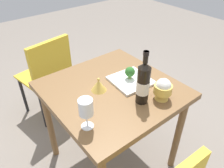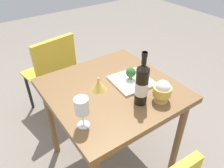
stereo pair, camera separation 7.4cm
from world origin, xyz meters
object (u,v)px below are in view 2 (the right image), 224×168
at_px(wine_bottle, 142,84).
at_px(wine_glass, 82,107).
at_px(chair_by_wall, 53,69).
at_px(rice_bowl_lid, 99,85).
at_px(rice_bowl, 162,91).
at_px(broccoli_floret, 131,73).
at_px(carrot_garnish_left, 143,75).
at_px(serving_plate, 131,81).

xyz_separation_m(wine_bottle, wine_glass, (0.37, -0.03, -0.00)).
relative_size(chair_by_wall, rice_bowl_lid, 8.50).
distance_m(wine_glass, rice_bowl, 0.49).
relative_size(chair_by_wall, rice_bowl, 6.00).
height_order(rice_bowl, broccoli_floret, rice_bowl).
relative_size(wine_bottle, rice_bowl_lid, 3.35).
bearing_deg(chair_by_wall, wine_bottle, -90.31).
bearing_deg(wine_bottle, broccoli_floret, -114.27).
relative_size(wine_glass, carrot_garnish_left, 2.59).
height_order(wine_bottle, rice_bowl_lid, wine_bottle).
bearing_deg(rice_bowl_lid, wine_glass, 43.48).
bearing_deg(carrot_garnish_left, broccoli_floret, -41.84).
xyz_separation_m(wine_bottle, rice_bowl_lid, (0.14, -0.25, -0.09)).
bearing_deg(broccoli_floret, carrot_garnish_left, 138.16).
xyz_separation_m(wine_bottle, serving_plate, (-0.09, -0.20, -0.12)).
relative_size(rice_bowl_lid, broccoli_floret, 1.17).
xyz_separation_m(rice_bowl, broccoli_floret, (0.02, -0.27, -0.01)).
xyz_separation_m(wine_glass, rice_bowl_lid, (-0.23, -0.22, -0.09)).
xyz_separation_m(wine_glass, serving_plate, (-0.46, -0.17, -0.12)).
bearing_deg(chair_by_wall, carrot_garnish_left, -78.86).
distance_m(chair_by_wall, rice_bowl_lid, 0.80).
xyz_separation_m(rice_bowl, serving_plate, (0.02, -0.25, -0.07)).
bearing_deg(broccoli_floret, wine_bottle, 65.73).
relative_size(chair_by_wall, wine_bottle, 2.54).
xyz_separation_m(rice_bowl_lid, serving_plate, (-0.23, 0.05, -0.03)).
height_order(wine_glass, serving_plate, wine_glass).
bearing_deg(rice_bowl_lid, chair_by_wall, -87.39).
bearing_deg(chair_by_wall, wine_glass, -111.43).
distance_m(rice_bowl, carrot_garnish_left, 0.22).
bearing_deg(wine_glass, wine_bottle, 175.47).
distance_m(wine_bottle, carrot_garnish_left, 0.24).
relative_size(rice_bowl, rice_bowl_lid, 1.42).
bearing_deg(wine_glass, broccoli_floret, -158.59).
bearing_deg(broccoli_floret, wine_glass, 21.41).
bearing_deg(chair_by_wall, broccoli_floret, -81.44).
xyz_separation_m(wine_bottle, rice_bowl, (-0.11, 0.06, -0.06)).
relative_size(wine_glass, rice_bowl, 1.26).
bearing_deg(rice_bowl, broccoli_floret, -86.19).
xyz_separation_m(wine_glass, rice_bowl, (-0.48, 0.09, -0.05)).
bearing_deg(wine_glass, rice_bowl, 169.72).
distance_m(wine_glass, carrot_garnish_left, 0.55).
height_order(wine_glass, carrot_garnish_left, wine_glass).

